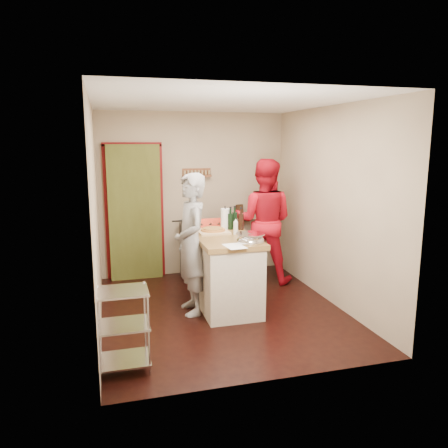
% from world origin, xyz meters
% --- Properties ---
extents(floor, '(3.50, 3.50, 0.00)m').
position_xyz_m(floor, '(0.00, 0.00, 0.00)').
color(floor, black).
rests_on(floor, ground).
extents(back_wall, '(3.00, 0.44, 2.60)m').
position_xyz_m(back_wall, '(-0.64, 1.78, 1.13)').
color(back_wall, tan).
rests_on(back_wall, ground).
extents(left_wall, '(0.04, 3.50, 2.60)m').
position_xyz_m(left_wall, '(-1.50, 0.00, 1.30)').
color(left_wall, tan).
rests_on(left_wall, ground).
extents(right_wall, '(0.04, 3.50, 2.60)m').
position_xyz_m(right_wall, '(1.50, 0.00, 1.30)').
color(right_wall, tan).
rests_on(right_wall, ground).
extents(ceiling, '(3.00, 3.50, 0.02)m').
position_xyz_m(ceiling, '(0.00, 0.00, 2.61)').
color(ceiling, white).
rests_on(ceiling, back_wall).
extents(stove, '(0.60, 0.63, 1.00)m').
position_xyz_m(stove, '(0.05, 1.42, 0.45)').
color(stove, black).
rests_on(stove, ground).
extents(wire_shelving, '(0.48, 0.40, 0.80)m').
position_xyz_m(wire_shelving, '(-1.28, -1.20, 0.44)').
color(wire_shelving, silver).
rests_on(wire_shelving, ground).
extents(island, '(0.74, 1.35, 1.26)m').
position_xyz_m(island, '(0.08, 0.10, 0.50)').
color(island, beige).
rests_on(island, ground).
extents(person_stripe, '(0.46, 0.67, 1.77)m').
position_xyz_m(person_stripe, '(-0.38, 0.05, 0.88)').
color(person_stripe, '#A7A7AC').
rests_on(person_stripe, ground).
extents(person_red, '(1.15, 1.07, 1.89)m').
position_xyz_m(person_red, '(0.94, 1.02, 0.94)').
color(person_red, '#B80C1C').
rests_on(person_red, ground).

